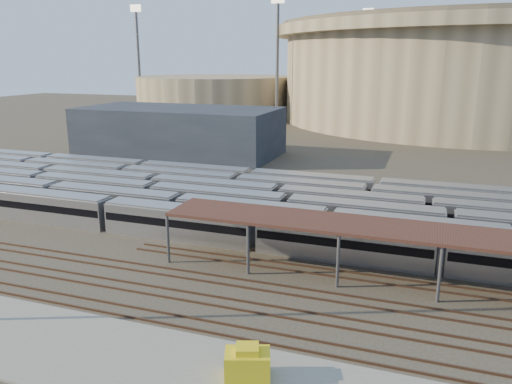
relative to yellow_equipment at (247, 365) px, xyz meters
The scene contains 12 objects.
ground 15.41m from the yellow_equipment, 113.81° to the left, with size 420.00×420.00×0.00m, color #383026.
apron 11.29m from the yellow_equipment, behind, with size 50.00×9.00×0.20m, color gray.
subway_trains 33.77m from the yellow_equipment, 105.30° to the left, with size 128.03×23.90×3.60m.
inspection_shed 24.31m from the yellow_equipment, 48.84° to the left, with size 60.30×6.00×5.30m.
empty_tracks 11.03m from the yellow_equipment, 124.40° to the left, with size 170.00×9.62×0.18m.
stadium 155.97m from the yellow_equipment, 83.05° to the left, with size 124.00×124.00×32.50m.
secondary_arena 158.66m from the yellow_equipment, 114.68° to the left, with size 56.00×56.00×14.00m, color tan.
service_building 80.52m from the yellow_equipment, 120.82° to the left, with size 42.00×20.00×10.00m, color #1E232D.
floodlight_0 130.71m from the yellow_equipment, 106.27° to the left, with size 4.00×1.00×38.40m.
floodlight_1 163.32m from the yellow_equipment, 124.23° to the left, with size 4.00×1.00×38.40m.
floodlight_3 175.91m from the yellow_equipment, 95.32° to the left, with size 4.00×1.00×38.40m.
yellow_equipment is the anchor object (origin of this frame).
Camera 1 is at (15.98, -40.18, 19.95)m, focal length 35.00 mm.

